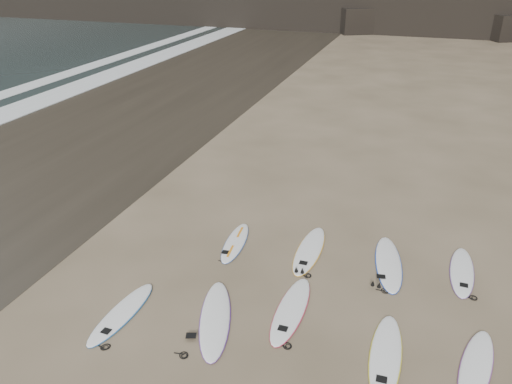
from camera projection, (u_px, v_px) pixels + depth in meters
ground at (314, 324)px, 11.19m from camera, size 240.00×240.00×0.00m
wet_sand at (90, 129)px, 23.47m from camera, size 12.00×200.00×0.01m
surfboard_0 at (122, 313)px, 11.47m from camera, size 0.70×2.43×0.09m
surfboard_1 at (215, 318)px, 11.29m from camera, size 1.53×2.82×0.10m
surfboard_2 at (291, 309)px, 11.57m from camera, size 0.65×2.59×0.09m
surfboard_3 at (386, 355)px, 10.27m from camera, size 0.67×2.60×0.09m
surfboard_4 at (476, 366)px, 10.01m from camera, size 1.02×2.41×0.08m
surfboard_5 at (235, 242)px, 14.26m from camera, size 0.75×2.27×0.08m
surfboard_6 at (309, 250)px, 13.88m from camera, size 0.66×2.64×0.09m
surfboard_7 at (389, 263)px, 13.30m from camera, size 1.08×2.78×0.10m
surfboard_8 at (462, 271)px, 12.96m from camera, size 0.64×2.42×0.09m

